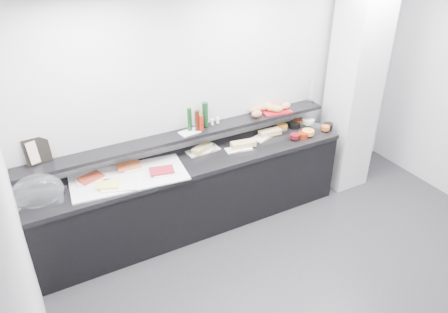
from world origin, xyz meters
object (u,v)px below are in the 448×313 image
cloche_base (41,199)px  carafe (311,91)px  sandwich_plate_mid (239,149)px  bread_tray (275,111)px  condiment_tray (190,132)px  framed_print (37,151)px

cloche_base → carafe: bearing=20.1°
cloche_base → sandwich_plate_mid: bearing=15.4°
cloche_base → carafe: (3.33, 0.21, 0.38)m
sandwich_plate_mid → bread_tray: bearing=27.7°
cloche_base → bread_tray: bearing=20.3°
cloche_base → condiment_tray: (1.63, 0.17, 0.24)m
condiment_tray → carafe: bearing=-6.5°
condiment_tray → carafe: size_ratio=0.75×
framed_print → condiment_tray: size_ratio=1.15×
framed_print → bread_tray: 2.71m
carafe → framed_print: bearing=178.9°
carafe → sandwich_plate_mid: bearing=-168.0°
sandwich_plate_mid → condiment_tray: 0.60m
sandwich_plate_mid → condiment_tray: (-0.51, 0.20, 0.25)m
framed_print → condiment_tray: (1.55, -0.11, -0.12)m
bread_tray → condiment_tray: bearing=-170.2°
sandwich_plate_mid → framed_print: 2.12m
condiment_tray → framed_print: bearing=167.7°
cloche_base → framed_print: (0.08, 0.28, 0.36)m
condiment_tray → sandwich_plate_mid: bearing=-30.0°
condiment_tray → carafe: 1.71m
sandwich_plate_mid → condiment_tray: condiment_tray is taller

